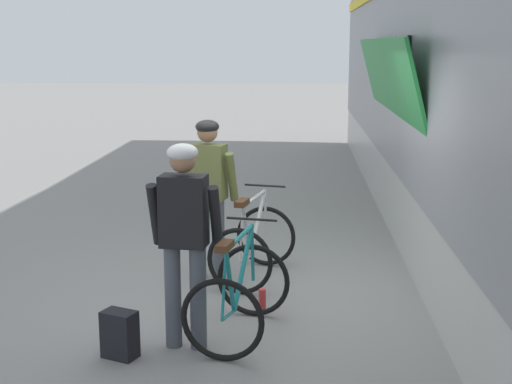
{
  "coord_description": "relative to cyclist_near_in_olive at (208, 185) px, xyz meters",
  "views": [
    {
      "loc": [
        0.29,
        -6.93,
        2.55
      ],
      "look_at": [
        -0.14,
        0.23,
        1.05
      ],
      "focal_mm": 49.75,
      "sensor_mm": 36.0,
      "label": 1
    }
  ],
  "objects": [
    {
      "name": "water_bottle_near_the_bikes",
      "position": [
        0.64,
        -0.93,
        -0.95
      ],
      "size": [
        0.07,
        0.07,
        0.21
      ],
      "primitive_type": "cylinder",
      "color": "red",
      "rests_on": "ground"
    },
    {
      "name": "cyclist_far_in_dark",
      "position": [
        0.03,
        -1.83,
        0.0
      ],
      "size": [
        0.63,
        0.35,
        1.76
      ],
      "color": "#4C515B",
      "rests_on": "ground"
    },
    {
      "name": "backpack_on_platform",
      "position": [
        -0.49,
        -2.07,
        -0.85
      ],
      "size": [
        0.33,
        0.27,
        0.4
      ],
      "primitive_type": "cube",
      "rotation": [
        0.0,
        0.0,
        -0.4
      ],
      "color": "black",
      "rests_on": "ground"
    },
    {
      "name": "bicycle_near_silver",
      "position": [
        0.49,
        -0.01,
        -0.65
      ],
      "size": [
        0.93,
        1.2,
        0.99
      ],
      "color": "black",
      "rests_on": "ground"
    },
    {
      "name": "cyclist_near_in_olive",
      "position": [
        0.0,
        0.0,
        0.0
      ],
      "size": [
        0.65,
        0.4,
        1.76
      ],
      "color": "#4C515B",
      "rests_on": "ground"
    },
    {
      "name": "ground_plane",
      "position": [
        0.68,
        -0.55,
        -1.05
      ],
      "size": [
        80.0,
        80.0,
        0.0
      ],
      "primitive_type": "plane",
      "color": "gray"
    },
    {
      "name": "bicycle_far_teal",
      "position": [
        0.46,
        -1.6,
        -0.65
      ],
      "size": [
        0.9,
        1.18,
        0.99
      ],
      "color": "black",
      "rests_on": "ground"
    }
  ]
}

